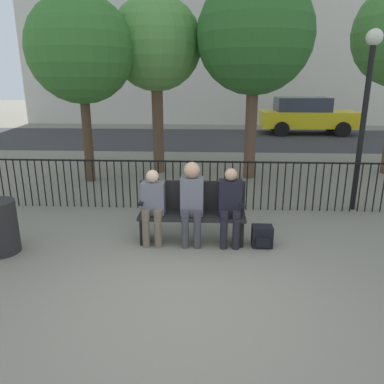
{
  "coord_description": "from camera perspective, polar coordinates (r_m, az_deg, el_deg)",
  "views": [
    {
      "loc": [
        0.27,
        -3.66,
        2.42
      ],
      "look_at": [
        0.0,
        1.64,
        0.8
      ],
      "focal_mm": 35.0,
      "sensor_mm": 36.0,
      "label": 1
    }
  ],
  "objects": [
    {
      "name": "ground_plane",
      "position": [
        4.4,
        -1.16,
        -16.43
      ],
      "size": [
        80.0,
        80.0,
        0.0
      ],
      "primitive_type": "plane",
      "color": "gray"
    },
    {
      "name": "park_bench",
      "position": [
        5.73,
        0.04,
        -2.74
      ],
      "size": [
        1.61,
        0.45,
        0.92
      ],
      "color": "black",
      "rests_on": "ground"
    },
    {
      "name": "seated_person_0",
      "position": [
        5.61,
        -5.97,
        -1.7
      ],
      "size": [
        0.34,
        0.39,
        1.13
      ],
      "color": "brown",
      "rests_on": "ground"
    },
    {
      "name": "seated_person_1",
      "position": [
        5.54,
        -0.03,
        -0.96
      ],
      "size": [
        0.34,
        0.39,
        1.26
      ],
      "color": "#3D3D42",
      "rests_on": "ground"
    },
    {
      "name": "seated_person_2",
      "position": [
        5.55,
        5.84,
        -1.72
      ],
      "size": [
        0.34,
        0.39,
        1.17
      ],
      "color": "black",
      "rests_on": "ground"
    },
    {
      "name": "backpack",
      "position": [
        5.72,
        10.64,
        -6.67
      ],
      "size": [
        0.3,
        0.27,
        0.31
      ],
      "color": "black",
      "rests_on": "ground"
    },
    {
      "name": "fence_railing",
      "position": [
        7.09,
        0.51,
        1.73
      ],
      "size": [
        9.01,
        0.03,
        0.95
      ],
      "color": "black",
      "rests_on": "ground"
    },
    {
      "name": "tree_0",
      "position": [
        9.95,
        -5.53,
        21.37
      ],
      "size": [
        2.28,
        2.28,
        4.38
      ],
      "color": "brown",
      "rests_on": "ground"
    },
    {
      "name": "tree_2",
      "position": [
        9.31,
        -16.61,
        20.03
      ],
      "size": [
        2.4,
        2.4,
        4.24
      ],
      "color": "#4C3823",
      "rests_on": "ground"
    },
    {
      "name": "tree_3",
      "position": [
        9.41,
        9.57,
        22.4
      ],
      "size": [
        2.7,
        2.7,
        4.72
      ],
      "color": "brown",
      "rests_on": "ground"
    },
    {
      "name": "lamp_post",
      "position": [
        7.5,
        25.13,
        13.51
      ],
      "size": [
        0.28,
        0.28,
        3.23
      ],
      "color": "black",
      "rests_on": "ground"
    },
    {
      "name": "street_surface",
      "position": [
        15.85,
        1.96,
        8.14
      ],
      "size": [
        24.0,
        6.0,
        0.01
      ],
      "color": "#333335",
      "rests_on": "ground"
    },
    {
      "name": "parked_car_0",
      "position": [
        17.9,
        17.01,
        11.15
      ],
      "size": [
        4.2,
        1.94,
        1.62
      ],
      "color": "yellow",
      "rests_on": "ground"
    }
  ]
}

